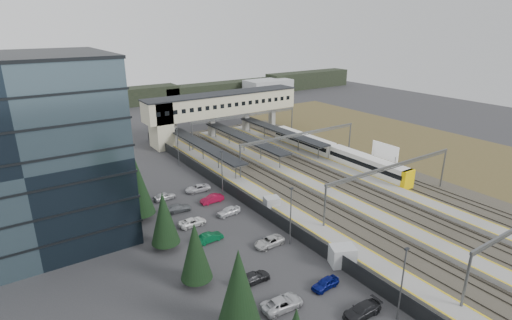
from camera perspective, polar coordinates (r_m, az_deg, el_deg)
ground at (r=64.11m, az=5.99°, el=-6.69°), size 220.00×220.00×0.00m
office_building at (r=58.03m, az=-31.04°, el=0.68°), size 24.30×18.30×24.30m
conifer_row at (r=48.71m, az=-11.34°, el=-9.47°), size 4.42×49.82×9.50m
car_park at (r=52.16m, az=-1.19°, el=-12.35°), size 10.60×44.69×1.28m
lampposts at (r=58.84m, az=-0.67°, el=-4.40°), size 0.50×53.25×8.07m
fence at (r=63.82m, az=-1.39°, el=-5.71°), size 0.08×90.00×2.00m
relay_cabin_near at (r=50.48m, az=12.24°, el=-13.21°), size 3.54×3.15×2.43m
relay_cabin_far at (r=62.58m, az=2.27°, el=-6.22°), size 2.66×2.39×2.08m
rail_corridor at (r=73.11m, az=9.14°, el=-3.22°), size 34.00×90.00×0.92m
canopies at (r=87.04m, az=-1.73°, el=3.24°), size 23.10×30.00×3.28m
footbridge at (r=99.06m, az=-6.09°, el=7.50°), size 40.40×6.40×11.20m
gantries at (r=71.61m, az=12.03°, el=0.98°), size 28.40×62.28×7.17m
train at (r=84.67m, az=11.04°, el=1.00°), size 2.67×37.15×3.37m
billboard at (r=82.30m, az=17.94°, el=1.07°), size 0.20×6.19×5.29m
scrub_east at (r=99.87m, az=24.36°, el=1.28°), size 34.00×120.00×0.06m
treeline_far at (r=151.37m, az=-9.69°, el=9.50°), size 170.00×19.00×7.00m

